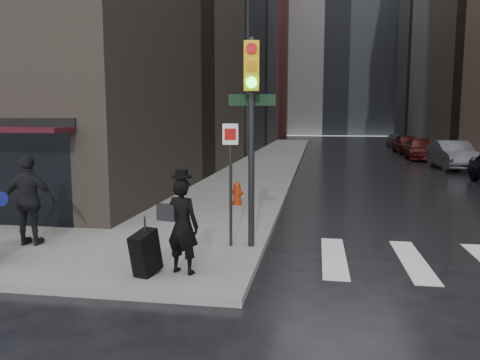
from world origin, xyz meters
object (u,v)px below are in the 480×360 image
at_px(parked_car_4, 406,144).
at_px(parked_car_2, 452,155).
at_px(man_greycoat, 29,201).
at_px(fire_hydrant, 237,195).
at_px(parked_car_3, 421,149).
at_px(man_overcoat, 175,230).
at_px(parked_car_5, 398,141).
at_px(traffic_light, 250,114).

bearing_deg(parked_car_4, parked_car_2, -90.83).
xyz_separation_m(man_greycoat, fire_hydrant, (3.67, 5.50, -0.66)).
distance_m(parked_car_2, parked_car_3, 6.43).
distance_m(man_overcoat, fire_hydrant, 6.86).
bearing_deg(fire_hydrant, parked_car_5, 72.65).
xyz_separation_m(man_greycoat, parked_car_3, (13.52, 25.82, -0.42)).
relative_size(fire_hydrant, parked_car_2, 0.15).
bearing_deg(parked_car_2, parked_car_5, 87.35).
xyz_separation_m(man_overcoat, traffic_light, (1.07, 1.91, 2.06)).
bearing_deg(parked_car_5, traffic_light, -108.95).
bearing_deg(man_greycoat, parked_car_3, -121.04).
bearing_deg(parked_car_3, fire_hydrant, -112.80).
xyz_separation_m(man_greycoat, parked_car_5, (14.02, 38.66, -0.48)).
bearing_deg(man_greycoat, parked_car_5, -113.35).
height_order(traffic_light, parked_car_5, traffic_light).
distance_m(traffic_light, parked_car_2, 21.06).
relative_size(traffic_light, parked_car_2, 0.89).
bearing_deg(fire_hydrant, parked_car_2, 53.61).
relative_size(man_greycoat, parked_car_2, 0.40).
xyz_separation_m(fire_hydrant, parked_car_4, (9.99, 26.74, 0.30)).
distance_m(traffic_light, parked_car_4, 32.97).
bearing_deg(man_overcoat, traffic_light, -103.67).
xyz_separation_m(traffic_light, parked_car_3, (8.74, 25.26, -2.30)).
relative_size(fire_hydrant, parked_car_4, 0.16).
relative_size(man_overcoat, man_greycoat, 0.97).
bearing_deg(man_greycoat, fire_hydrant, -127.10).
height_order(fire_hydrant, parked_car_4, parked_car_4).
bearing_deg(fire_hydrant, man_greycoat, -123.70).
bearing_deg(parked_car_4, man_greycoat, -114.94).
bearing_deg(parked_car_5, fire_hydrant, -112.65).
distance_m(fire_hydrant, parked_car_4, 28.54).
relative_size(fire_hydrant, parked_car_3, 0.15).
relative_size(traffic_light, parked_car_5, 1.11).
height_order(fire_hydrant, parked_car_2, parked_car_2).
bearing_deg(man_overcoat, parked_car_4, -90.99).
bearing_deg(parked_car_5, man_greycoat, -115.25).
relative_size(man_overcoat, parked_car_5, 0.48).
relative_size(man_overcoat, traffic_light, 0.43).
relative_size(man_greycoat, parked_car_4, 0.43).
bearing_deg(traffic_light, fire_hydrant, 95.41).
xyz_separation_m(man_greycoat, traffic_light, (4.78, 0.57, 1.87)).
bearing_deg(man_overcoat, parked_car_2, -100.67).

